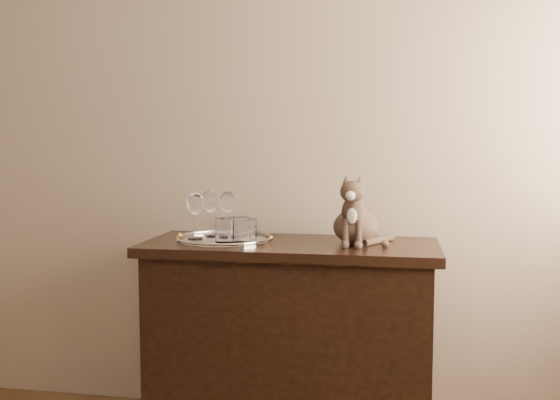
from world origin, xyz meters
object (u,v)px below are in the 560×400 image
(tumbler_a, at_px, (240,229))
(wine_glass_b, at_px, (228,214))
(wine_glass_a, at_px, (210,213))
(tumbler_c, at_px, (248,229))
(tumbler_b, at_px, (226,230))
(cat, at_px, (356,209))
(wine_glass_c, at_px, (195,216))
(tray, at_px, (225,240))
(sideboard, at_px, (290,344))

(tumbler_a, bearing_deg, wine_glass_b, 122.37)
(wine_glass_a, xyz_separation_m, tumbler_c, (0.18, -0.06, -0.06))
(tumbler_a, bearing_deg, wine_glass_a, 141.97)
(wine_glass_b, xyz_separation_m, tumbler_c, (0.10, -0.07, -0.05))
(wine_glass_a, height_order, tumbler_c, wine_glass_a)
(tumbler_b, xyz_separation_m, cat, (0.52, 0.11, 0.08))
(wine_glass_c, bearing_deg, wine_glass_a, 68.10)
(tray, height_order, tumbler_b, tumbler_b)
(tumbler_c, bearing_deg, sideboard, -0.11)
(wine_glass_a, relative_size, tumbler_b, 2.07)
(tumbler_c, bearing_deg, wine_glass_b, 145.28)
(tray, xyz_separation_m, tumbler_c, (0.10, 0.01, 0.05))
(wine_glass_b, bearing_deg, tumbler_a, -57.63)
(wine_glass_b, distance_m, wine_glass_c, 0.15)
(wine_glass_b, relative_size, tumbler_c, 2.30)
(wine_glass_b, height_order, tumbler_a, wine_glass_b)
(tray, xyz_separation_m, wine_glass_b, (-0.01, 0.08, 0.10))
(tray, relative_size, wine_glass_c, 2.04)
(tumbler_c, bearing_deg, tray, -176.74)
(wine_glass_c, height_order, cat, cat)
(wine_glass_a, relative_size, wine_glass_c, 1.01)
(wine_glass_b, distance_m, tumbler_b, 0.17)
(tray, relative_size, wine_glass_a, 2.02)
(tumbler_b, bearing_deg, tumbler_c, 50.11)
(wine_glass_b, relative_size, tumbler_b, 2.03)
(sideboard, height_order, cat, cat)
(wine_glass_b, distance_m, cat, 0.55)
(wine_glass_a, bearing_deg, tumbler_c, -19.58)
(tray, relative_size, cat, 1.42)
(tumbler_a, height_order, tumbler_c, tumbler_a)
(sideboard, xyz_separation_m, tumbler_c, (-0.18, 0.00, 0.48))
(sideboard, height_order, tumbler_c, tumbler_c)
(wine_glass_c, distance_m, tumbler_b, 0.16)
(wine_glass_c, bearing_deg, wine_glass_b, 41.35)
(wine_glass_a, bearing_deg, tray, -40.02)
(wine_glass_c, xyz_separation_m, tumbler_a, (0.20, -0.03, -0.05))
(tray, relative_size, tumbler_b, 4.17)
(sideboard, relative_size, tumbler_c, 14.20)
(sideboard, bearing_deg, wine_glass_c, -175.86)
(wine_glass_b, bearing_deg, wine_glass_a, -174.45)
(tray, distance_m, wine_glass_c, 0.16)
(wine_glass_b, height_order, wine_glass_c, wine_glass_c)
(tumbler_b, height_order, tumbler_c, tumbler_b)
(wine_glass_a, distance_m, tumbler_a, 0.21)
(tray, xyz_separation_m, wine_glass_c, (-0.12, -0.02, 0.10))
(tray, height_order, tumbler_c, tumbler_c)
(tumbler_a, bearing_deg, tumbler_b, -156.60)
(tray, height_order, wine_glass_b, wine_glass_b)
(wine_glass_b, xyz_separation_m, cat, (0.55, -0.05, 0.04))
(tray, relative_size, wine_glass_b, 2.06)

